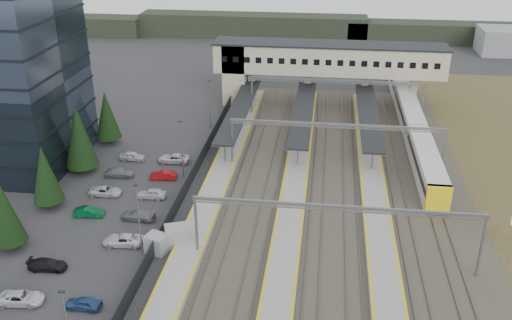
# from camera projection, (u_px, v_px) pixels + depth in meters

# --- Properties ---
(ground) EXTENTS (220.00, 220.00, 0.00)m
(ground) POSITION_uv_depth(u_px,v_px,m) (230.00, 219.00, 66.48)
(ground) COLOR #2B2B2D
(ground) RESTS_ON ground
(conifer_row) EXTENTS (4.42, 49.82, 9.50)m
(conifer_row) POSITION_uv_depth(u_px,v_px,m) (29.00, 186.00, 63.53)
(conifer_row) COLOR black
(conifer_row) RESTS_ON ground
(car_park) EXTENTS (10.44, 44.59, 1.28)m
(car_park) POSITION_uv_depth(u_px,v_px,m) (99.00, 237.00, 61.86)
(car_park) COLOR #ABAAAF
(car_park) RESTS_ON ground
(lampposts) EXTENTS (0.50, 53.25, 8.07)m
(lampposts) POSITION_uv_depth(u_px,v_px,m) (163.00, 177.00, 66.72)
(lampposts) COLOR slate
(lampposts) RESTS_ON ground
(fence) EXTENTS (0.08, 90.00, 2.00)m
(fence) POSITION_uv_depth(u_px,v_px,m) (185.00, 188.00, 71.32)
(fence) COLOR #26282B
(fence) RESTS_ON ground
(relay_cabin_near) EXTENTS (3.28, 2.86, 2.28)m
(relay_cabin_near) POSITION_uv_depth(u_px,v_px,m) (178.00, 236.00, 61.07)
(relay_cabin_near) COLOR gray
(relay_cabin_near) RESTS_ON ground
(relay_cabin_far) EXTENTS (2.66, 2.43, 2.00)m
(relay_cabin_far) POSITION_uv_depth(u_px,v_px,m) (157.00, 243.00, 59.98)
(relay_cabin_far) COLOR gray
(relay_cabin_far) RESTS_ON ground
(rail_corridor) EXTENTS (34.00, 90.00, 0.92)m
(rail_corridor) POSITION_uv_depth(u_px,v_px,m) (312.00, 201.00, 69.77)
(rail_corridor) COLOR #36312A
(rail_corridor) RESTS_ON ground
(canopies) EXTENTS (23.10, 30.00, 3.28)m
(canopies) POSITION_uv_depth(u_px,v_px,m) (303.00, 112.00, 88.33)
(canopies) COLOR black
(canopies) RESTS_ON ground
(footbridge) EXTENTS (40.40, 6.40, 11.20)m
(footbridge) POSITION_uv_depth(u_px,v_px,m) (313.00, 61.00, 100.07)
(footbridge) COLOR #A49C83
(footbridge) RESTS_ON ground
(gantries) EXTENTS (28.40, 62.28, 7.17)m
(gantries) POSITION_uv_depth(u_px,v_px,m) (336.00, 167.00, 65.27)
(gantries) COLOR slate
(gantries) RESTS_ON ground
(train) EXTENTS (2.88, 60.09, 3.62)m
(train) POSITION_uv_depth(u_px,v_px,m) (409.00, 114.00, 92.84)
(train) COLOR silver
(train) RESTS_ON ground
(treeline_far) EXTENTS (170.00, 19.00, 7.00)m
(treeline_far) POSITION_uv_depth(u_px,v_px,m) (382.00, 31.00, 145.55)
(treeline_far) COLOR black
(treeline_far) RESTS_ON ground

